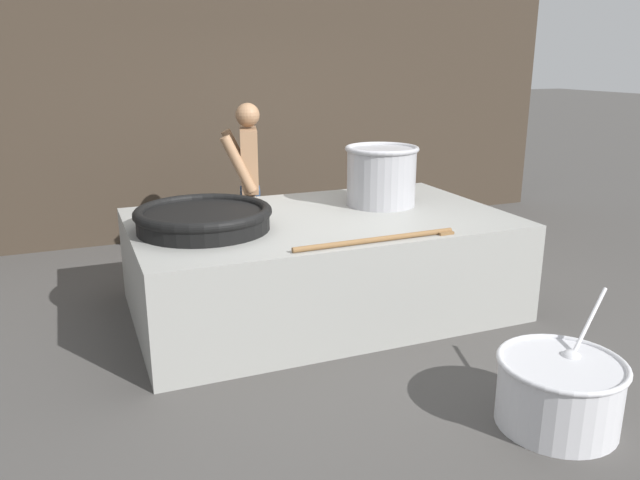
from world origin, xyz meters
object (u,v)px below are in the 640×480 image
object	(u,v)px
stock_pot	(381,174)
prep_bowl_vegetables	(559,389)
cook	(249,182)
giant_wok_near	(204,217)

from	to	relation	value
stock_pot	prep_bowl_vegetables	size ratio (longest dim) A/B	0.72
cook	prep_bowl_vegetables	xyz separation A→B (m)	(0.88, -3.44, -0.68)
giant_wok_near	cook	world-z (taller)	cook
giant_wok_near	prep_bowl_vegetables	distance (m)	2.77
giant_wok_near	stock_pot	distance (m)	1.68
stock_pot	cook	bearing A→B (deg)	131.72
prep_bowl_vegetables	cook	bearing A→B (deg)	104.40
giant_wok_near	stock_pot	size ratio (longest dim) A/B	1.61
giant_wok_near	prep_bowl_vegetables	world-z (taller)	giant_wok_near
giant_wok_near	cook	distance (m)	1.48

